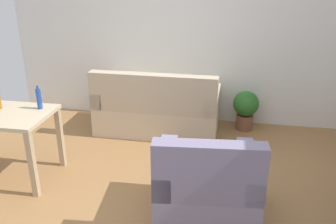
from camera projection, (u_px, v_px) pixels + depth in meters
ground_plane at (149, 198)px, 3.65m from camera, size 5.20×4.40×0.02m
wall_rear at (184, 30)px, 5.14m from camera, size 5.20×0.10×2.70m
couch at (157, 111)px, 5.02m from camera, size 1.69×0.84×0.92m
potted_plant at (246, 108)px, 5.08m from camera, size 0.36×0.36×0.57m
armchair at (206, 189)px, 3.22m from camera, size 0.98×0.93×0.92m
bottle_blue at (39, 99)px, 3.82m from camera, size 0.05×0.05×0.26m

